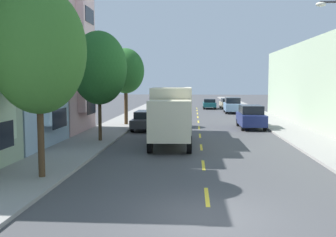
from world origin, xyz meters
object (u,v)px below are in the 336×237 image
street_tree_third (126,71)px  parked_suv_burgundy (166,102)px  moving_teal_sedan (209,104)px  parked_suv_sky (232,105)px  parked_wagon_champagne (227,103)px  street_tree_nearest (38,50)px  delivery_box_truck (172,113)px  parked_wagon_charcoal (146,120)px  parked_suv_black (160,106)px  street_tree_second (99,68)px  parked_suv_navy (251,117)px

street_tree_third → parked_suv_burgundy: size_ratio=1.38×
street_tree_third → moving_teal_sedan: 24.40m
parked_suv_sky → parked_wagon_champagne: bearing=89.8°
street_tree_nearest → moving_teal_sedan: size_ratio=1.64×
delivery_box_truck → moving_teal_sedan: delivery_box_truck is taller
street_tree_nearest → parked_suv_sky: 36.06m
street_tree_nearest → parked_wagon_charcoal: 17.17m
street_tree_third → parked_suv_black: bearing=80.7°
street_tree_third → parked_wagon_charcoal: (2.07, -2.67, -3.99)m
parked_suv_sky → street_tree_nearest: bearing=-107.5°
street_tree_second → moving_teal_sedan: 33.47m
parked_wagon_champagne → parked_suv_sky: parked_suv_sky is taller
parked_wagon_champagne → parked_suv_sky: size_ratio=0.98×
street_tree_nearest → parked_suv_burgundy: 42.73m
street_tree_third → moving_teal_sedan: size_ratio=1.48×
street_tree_third → parked_suv_navy: size_ratio=1.38×
parked_suv_black → parked_wagon_champagne: bearing=51.8°
delivery_box_truck → parked_wagon_champagne: bearing=79.5°
parked_wagon_charcoal → delivery_box_truck: bearing=-71.1°
street_tree_second → street_tree_nearest: bearing=-90.0°
parked_wagon_charcoal → parked_wagon_champagne: bearing=71.4°
street_tree_second → street_tree_third: bearing=90.0°
parked_suv_sky → street_tree_third: bearing=-125.6°
street_tree_second → parked_suv_burgundy: 33.17m
street_tree_second → parked_suv_burgundy: street_tree_second is taller
street_tree_nearest → parked_suv_navy: street_tree_nearest is taller
parked_suv_black → parked_suv_burgundy: same height
parked_suv_navy → moving_teal_sedan: parked_suv_navy is taller
street_tree_second → parked_wagon_charcoal: (2.07, 6.92, -3.92)m
street_tree_second → parked_suv_black: (1.97, 21.61, -3.74)m
delivery_box_truck → parked_suv_navy: size_ratio=1.53×
parked_wagon_champagne → parked_wagon_charcoal: same height
street_tree_third → parked_suv_sky: bearing=54.4°
street_tree_third → parked_suv_black: 12.77m
street_tree_third → parked_wagon_champagne: bearing=65.1°
delivery_box_truck → parked_suv_black: (-2.62, 22.07, -0.97)m
street_tree_nearest → moving_teal_sedan: (8.20, 41.79, -4.31)m
street_tree_nearest → delivery_box_truck: (4.60, 9.13, -3.10)m
street_tree_second → parked_suv_black: 22.02m
parked_suv_burgundy → moving_teal_sedan: 6.33m
parked_suv_sky → parked_wagon_charcoal: size_ratio=1.02×
street_tree_second → parked_suv_black: bearing=84.8°
parked_wagon_champagne → moving_teal_sedan: size_ratio=1.06×
street_tree_nearest → parked_suv_navy: size_ratio=1.53×
parked_suv_navy → parked_wagon_charcoal: (-8.61, -1.38, -0.18)m
moving_teal_sedan → parked_suv_black: bearing=-120.4°
parked_suv_burgundy → parked_suv_sky: (8.84, -8.32, 0.00)m
parked_suv_burgundy → parked_wagon_charcoal: 25.99m
parked_suv_navy → street_tree_third: bearing=173.1°
street_tree_nearest → parked_suv_sky: (10.76, 34.18, -4.07)m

